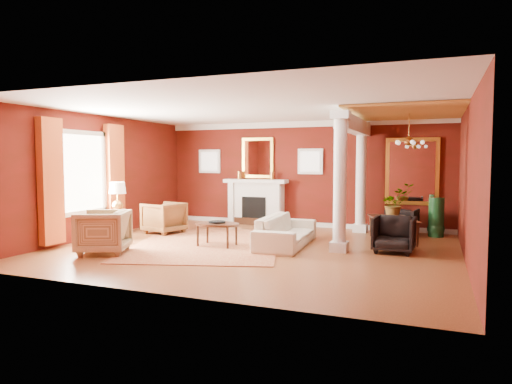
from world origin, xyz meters
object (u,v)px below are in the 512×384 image
at_px(dining_table, 394,223).
at_px(coffee_table, 217,225).
at_px(armchair_stripe, 103,230).
at_px(sofa, 286,226).
at_px(side_table, 118,202).
at_px(armchair_leopard, 164,216).

bearing_deg(dining_table, coffee_table, 101.24).
distance_m(armchair_stripe, coffee_table, 2.30).
bearing_deg(dining_table, sofa, 105.20).
distance_m(armchair_stripe, side_table, 1.74).
height_order(armchair_leopard, coffee_table, armchair_leopard).
bearing_deg(armchair_stripe, side_table, -175.01).
bearing_deg(armchair_leopard, sofa, 96.24).
relative_size(sofa, coffee_table, 2.23).
height_order(sofa, coffee_table, sofa).
distance_m(sofa, dining_table, 2.54).
distance_m(armchair_leopard, armchair_stripe, 2.57).
xyz_separation_m(sofa, armchair_stripe, (-3.10, -2.09, 0.04)).
distance_m(sofa, armchair_leopard, 3.40).
height_order(sofa, armchair_stripe, armchair_stripe).
relative_size(sofa, armchair_leopard, 2.56).
bearing_deg(armchair_leopard, dining_table, 114.16).
height_order(armchair_leopard, side_table, side_table).
height_order(sofa, dining_table, sofa).
relative_size(sofa, armchair_stripe, 2.35).
xyz_separation_m(armchair_stripe, coffee_table, (1.75, 1.50, -0.01)).
xyz_separation_m(sofa, side_table, (-3.92, -0.61, 0.44)).
bearing_deg(sofa, armchair_stripe, 121.10).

